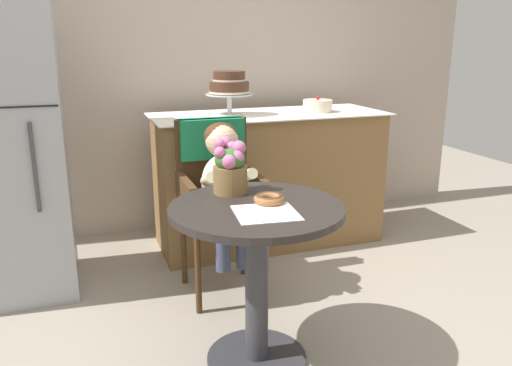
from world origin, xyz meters
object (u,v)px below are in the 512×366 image
cafe_table (257,253)px  refrigerator (0,142)px  wicker_chair (216,178)px  donut_front (269,199)px  round_layer_cake (318,106)px  flower_vase (230,167)px  seated_child (224,178)px  tiered_cake_stand (229,86)px

cafe_table → refrigerator: refrigerator is taller
wicker_chair → donut_front: wicker_chair is taller
wicker_chair → round_layer_cake: round_layer_cake is taller
refrigerator → flower_vase: bearing=-41.8°
seated_child → flower_vase: size_ratio=3.00×
flower_vase → tiered_cake_stand: size_ratio=0.81×
cafe_table → seated_child: bearing=86.7°
flower_vase → donut_front: bearing=-62.3°
round_layer_cake → refrigerator: 1.94m
round_layer_cake → tiered_cake_stand: bearing=176.5°
cafe_table → seated_child: seated_child is taller
round_layer_cake → refrigerator: refrigerator is taller
donut_front → round_layer_cake: size_ratio=0.65×
round_layer_cake → cafe_table: bearing=-125.0°
wicker_chair → seated_child: size_ratio=1.31×
cafe_table → seated_child: (0.03, 0.60, 0.17)m
seated_child → donut_front: (0.02, -0.60, 0.06)m
round_layer_cake → refrigerator: (-1.94, -0.16, -0.09)m
cafe_table → flower_vase: bearing=103.3°
tiered_cake_stand → flower_vase: bearing=-106.5°
flower_vase → tiered_cake_stand: 1.17m
wicker_chair → seated_child: 0.16m
tiered_cake_stand → refrigerator: refrigerator is taller
wicker_chair → tiered_cake_stand: tiered_cake_stand is taller
cafe_table → round_layer_cake: 1.60m
cafe_table → wicker_chair: (0.03, 0.76, 0.13)m
cafe_table → donut_front: size_ratio=5.60×
donut_front → flower_vase: 0.25m
seated_child → flower_vase: 0.44m
round_layer_cake → refrigerator: bearing=-175.2°
tiered_cake_stand → round_layer_cake: 0.63m
wicker_chair → round_layer_cake: 1.03m
flower_vase → refrigerator: bearing=138.2°
donut_front → flower_vase: flower_vase is taller
round_layer_cake → wicker_chair: bearing=-149.4°
cafe_table → tiered_cake_stand: 1.45m
refrigerator → cafe_table: bearing=-46.3°
flower_vase → cafe_table: bearing=-76.7°
seated_child → donut_front: 0.60m
cafe_table → refrigerator: (-1.05, 1.10, 0.34)m
cafe_table → wicker_chair: wicker_chair is taller
donut_front → flower_vase: size_ratio=0.53×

